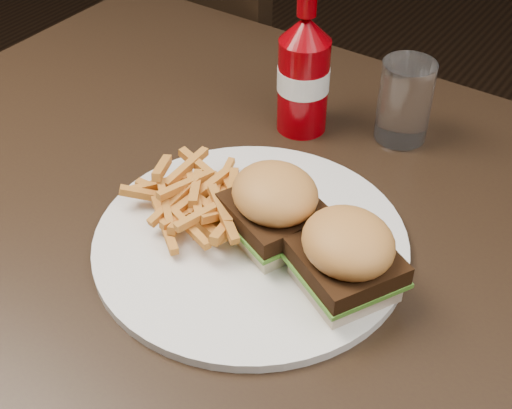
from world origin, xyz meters
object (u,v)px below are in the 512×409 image
Objects in this scene: chair_far at (280,98)px; ketchup_bottle at (303,87)px; tumbler at (405,101)px; dining_table at (298,245)px; plate at (251,241)px.

ketchup_bottle is (0.34, -0.48, 0.38)m from chair_far.
ketchup_bottle is 1.24× the size of tumbler.
tumbler is (0.46, -0.43, 0.38)m from chair_far.
ketchup_bottle is at bearing 121.17° from dining_table.
dining_table is 11.43× the size of tumbler.
tumbler is at bearing 81.27° from plate.
tumbler is (0.01, 0.23, 0.08)m from dining_table.
chair_far is 0.88m from plate.
ketchup_bottle reaches higher than tumbler.
chair_far is at bearing 120.39° from plate.
chair_far is (-0.45, 0.66, -0.30)m from dining_table.
plate is at bearing -98.73° from tumbler.
ketchup_bottle is at bearing -156.39° from tumbler.
tumbler reaches higher than chair_far.
dining_table is 3.56× the size of plate.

